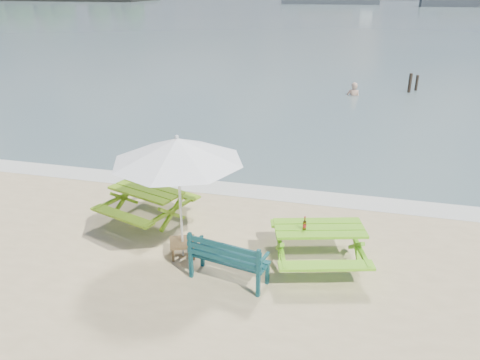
% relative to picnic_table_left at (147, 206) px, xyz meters
% --- Properties ---
extents(sea, '(300.00, 300.00, 0.00)m').
position_rel_picnic_table_left_xyz_m(sea, '(1.96, 82.69, -0.40)').
color(sea, slate).
rests_on(sea, ground).
extents(foam_strip, '(22.00, 0.90, 0.01)m').
position_rel_picnic_table_left_xyz_m(foam_strip, '(1.96, 2.29, -0.39)').
color(foam_strip, silver).
rests_on(foam_strip, ground).
extents(picnic_table_left, '(2.26, 2.39, 0.83)m').
position_rel_picnic_table_left_xyz_m(picnic_table_left, '(0.00, 0.00, 0.00)').
color(picnic_table_left, '#719F18').
rests_on(picnic_table_left, ground).
extents(picnic_table_right, '(2.22, 2.36, 0.84)m').
position_rel_picnic_table_left_xyz_m(picnic_table_right, '(4.12, -0.89, 0.01)').
color(picnic_table_right, '#67B31B').
rests_on(picnic_table_right, ground).
extents(park_bench, '(1.59, 0.81, 0.94)m').
position_rel_picnic_table_left_xyz_m(park_bench, '(2.53, -1.88, -0.11)').
color(park_bench, '#0F3B3F').
rests_on(park_bench, ground).
extents(side_table, '(0.68, 0.68, 0.34)m').
position_rel_picnic_table_left_xyz_m(side_table, '(1.36, -1.26, -0.22)').
color(side_table, brown).
rests_on(side_table, ground).
extents(patio_umbrella, '(3.41, 3.41, 2.58)m').
position_rel_picnic_table_left_xyz_m(patio_umbrella, '(1.36, -1.26, 1.94)').
color(patio_umbrella, silver).
rests_on(patio_umbrella, ground).
extents(beer_bottle, '(0.07, 0.07, 0.27)m').
position_rel_picnic_table_left_xyz_m(beer_bottle, '(3.84, -1.05, 0.54)').
color(beer_bottle, '#985916').
rests_on(beer_bottle, picnic_table_right).
extents(swimmer, '(0.70, 0.47, 1.86)m').
position_rel_picnic_table_left_xyz_m(swimmer, '(4.43, 15.20, -0.66)').
color(swimmer, tan).
rests_on(swimmer, ground).
extents(mooring_pilings, '(0.56, 0.76, 1.19)m').
position_rel_picnic_table_left_xyz_m(mooring_pilings, '(7.38, 16.85, -0.04)').
color(mooring_pilings, black).
rests_on(mooring_pilings, ground).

